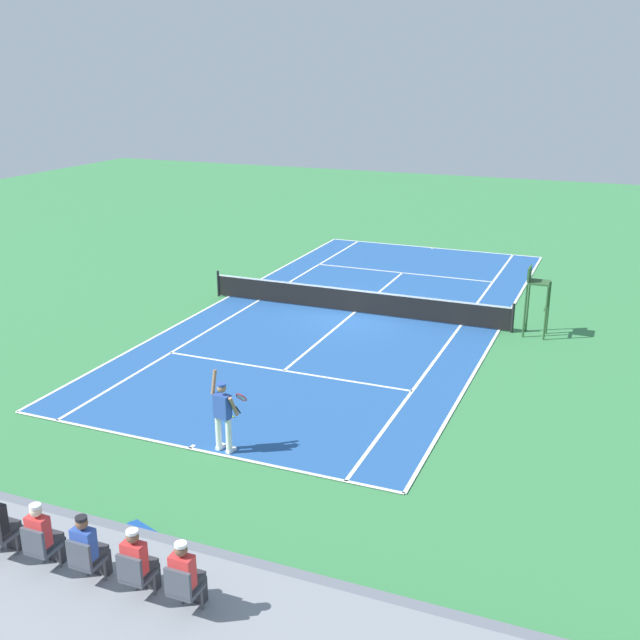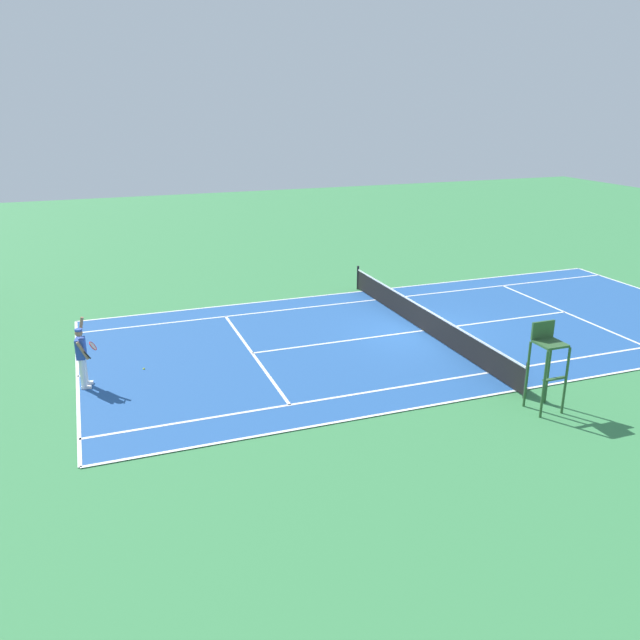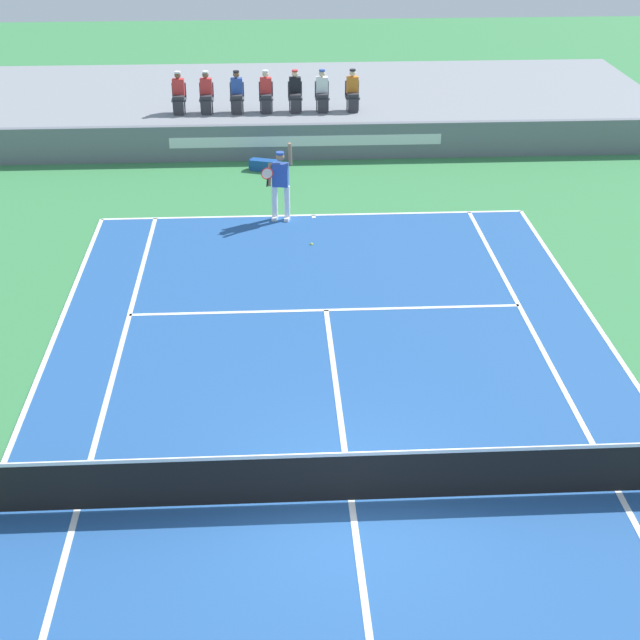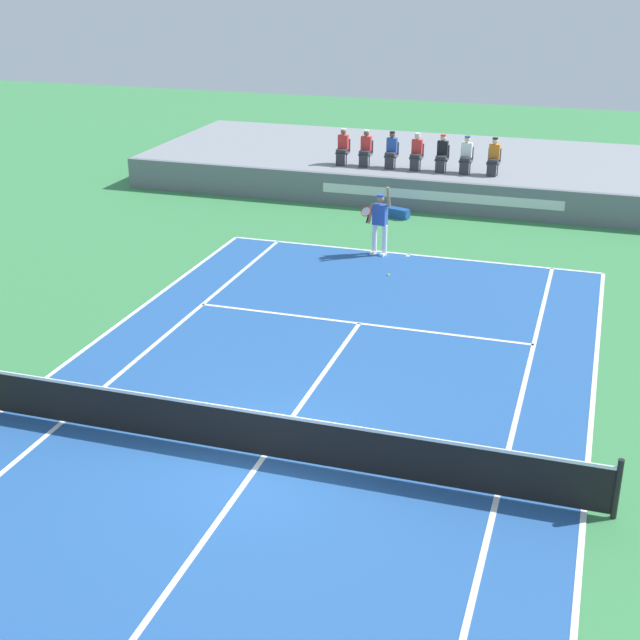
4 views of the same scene
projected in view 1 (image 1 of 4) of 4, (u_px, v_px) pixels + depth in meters
ground_plane at (354, 313)px, 29.29m from camera, size 80.00×80.00×0.00m
court at (354, 313)px, 29.29m from camera, size 11.08×23.88×0.03m
net at (355, 300)px, 29.13m from camera, size 11.98×0.10×1.07m
barrier_wall at (55, 534)px, 14.50m from camera, size 23.47×0.25×1.09m
spectator_seated_0 at (186, 577)px, 11.45m from camera, size 0.44×0.60×1.27m
spectator_seated_1 at (138, 564)px, 11.76m from camera, size 0.44×0.60×1.27m
spectator_seated_2 at (88, 550)px, 12.10m from camera, size 0.44×0.60×1.27m
spectator_seated_3 at (43, 537)px, 12.43m from camera, size 0.44×0.60×1.27m
spectator_seated_4 at (0, 525)px, 12.76m from camera, size 0.44×0.60×1.27m
tennis_player at (223, 415)px, 18.44m from camera, size 0.81×0.62×2.08m
tennis_ball at (233, 417)px, 20.52m from camera, size 0.07×0.07×0.07m
umpire_chair at (536, 293)px, 26.39m from camera, size 0.77×0.77×2.44m
equipment_bag at (143, 537)px, 15.06m from camera, size 0.96×0.59×0.32m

